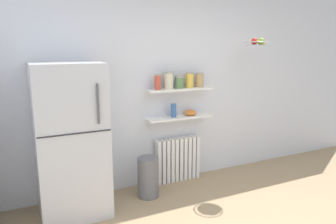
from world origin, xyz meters
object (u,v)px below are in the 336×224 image
(refrigerator, at_px, (70,140))
(storage_jar_4, at_px, (200,80))
(storage_jar_2, at_px, (179,82))
(shelf_bowl, at_px, (190,113))
(storage_jar_0, at_px, (158,82))
(hanging_fruit_basket, at_px, (257,42))
(storage_jar_3, at_px, (190,80))
(storage_jar_1, at_px, (169,80))
(radiator, at_px, (178,159))
(vase, at_px, (174,110))
(trash_bin, at_px, (148,177))

(refrigerator, height_order, storage_jar_4, refrigerator)
(storage_jar_2, height_order, shelf_bowl, storage_jar_2)
(storage_jar_0, height_order, storage_jar_2, storage_jar_0)
(refrigerator, height_order, hanging_fruit_basket, hanging_fruit_basket)
(storage_jar_3, distance_m, shelf_bowl, 0.44)
(storage_jar_0, relative_size, shelf_bowl, 1.18)
(refrigerator, bearing_deg, storage_jar_2, 9.17)
(refrigerator, distance_m, hanging_fruit_basket, 2.66)
(storage_jar_1, bearing_deg, storage_jar_4, -0.00)
(radiator, bearing_deg, storage_jar_4, -5.58)
(storage_jar_1, xyz_separation_m, storage_jar_4, (0.46, -0.00, -0.02))
(vase, height_order, shelf_bowl, vase)
(storage_jar_3, height_order, trash_bin, storage_jar_3)
(storage_jar_0, bearing_deg, refrigerator, -168.42)
(refrigerator, xyz_separation_m, storage_jar_3, (1.60, 0.23, 0.55))
(radiator, relative_size, storage_jar_3, 3.14)
(storage_jar_0, height_order, hanging_fruit_basket, hanging_fruit_basket)
(radiator, height_order, shelf_bowl, shelf_bowl)
(storage_jar_1, distance_m, storage_jar_2, 0.16)
(refrigerator, relative_size, shelf_bowl, 9.98)
(storage_jar_4, xyz_separation_m, shelf_bowl, (-0.13, 0.00, -0.43))
(radiator, xyz_separation_m, vase, (-0.08, -0.03, 0.70))
(refrigerator, height_order, storage_jar_0, refrigerator)
(storage_jar_2, relative_size, shelf_bowl, 0.96)
(storage_jar_2, xyz_separation_m, storage_jar_3, (0.15, 0.00, 0.02))
(storage_jar_0, xyz_separation_m, storage_jar_1, (0.15, 0.00, 0.01))
(storage_jar_2, relative_size, storage_jar_4, 0.84)
(storage_jar_1, bearing_deg, shelf_bowl, 0.00)
(storage_jar_3, xyz_separation_m, storage_jar_4, (0.15, -0.00, -0.01))
(storage_jar_4, distance_m, shelf_bowl, 0.45)
(storage_jar_1, relative_size, hanging_fruit_basket, 0.66)
(storage_jar_4, relative_size, hanging_fruit_basket, 0.57)
(storage_jar_2, distance_m, vase, 0.38)
(vase, bearing_deg, refrigerator, -170.30)
(refrigerator, xyz_separation_m, radiator, (1.44, 0.26, -0.53))
(storage_jar_2, bearing_deg, storage_jar_0, 180.00)
(radiator, bearing_deg, refrigerator, -169.68)
(radiator, bearing_deg, storage_jar_3, -11.05)
(storage_jar_2, distance_m, hanging_fruit_basket, 1.16)
(storage_jar_2, height_order, storage_jar_3, storage_jar_3)
(storage_jar_2, distance_m, storage_jar_3, 0.16)
(storage_jar_1, bearing_deg, vase, 0.00)
(radiator, bearing_deg, vase, -159.73)
(storage_jar_0, height_order, shelf_bowl, storage_jar_0)
(storage_jar_4, xyz_separation_m, hanging_fruit_basket, (0.69, -0.30, 0.50))
(storage_jar_1, xyz_separation_m, shelf_bowl, (0.33, 0.00, -0.45))
(storage_jar_3, bearing_deg, radiator, 168.95)
(vase, xyz_separation_m, hanging_fruit_basket, (1.08, -0.30, 0.88))
(refrigerator, distance_m, radiator, 1.56)
(shelf_bowl, bearing_deg, refrigerator, -171.80)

